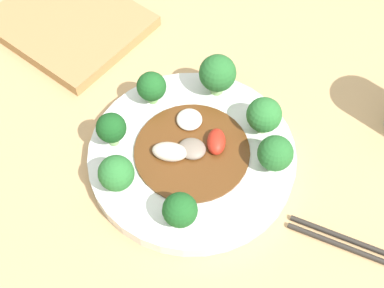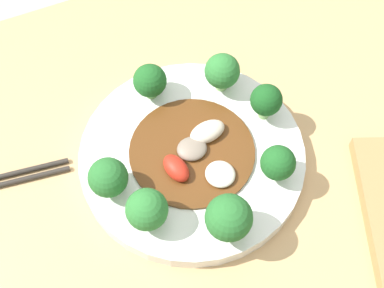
{
  "view_description": "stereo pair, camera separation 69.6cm",
  "coord_description": "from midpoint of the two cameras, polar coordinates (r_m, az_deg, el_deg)",
  "views": [
    {
      "loc": [
        0.07,
        -0.42,
        1.36
      ],
      "look_at": [
        -0.04,
        -0.04,
        0.76
      ],
      "focal_mm": 50.0,
      "sensor_mm": 36.0,
      "label": 1
    },
    {
      "loc": [
        0.1,
        0.27,
        1.33
      ],
      "look_at": [
        -0.04,
        -0.04,
        0.76
      ],
      "focal_mm": 50.0,
      "sensor_mm": 36.0,
      "label": 2
    }
  ],
  "objects": [
    {
      "name": "broccoli_east",
      "position": [
        0.58,
        0.18,
        -28.85
      ],
      "size": [
        0.05,
        0.05,
        0.06
      ],
      "color": "#70A356",
      "rests_on": "plate"
    },
    {
      "name": "broccoli_northwest",
      "position": [
        0.62,
        -16.28,
        -17.3
      ],
      "size": [
        0.04,
        0.04,
        0.05
      ],
      "color": "#7AAD5B",
      "rests_on": "plate"
    },
    {
      "name": "broccoli_west",
      "position": [
        0.62,
        -22.45,
        -23.32
      ],
      "size": [
        0.04,
        0.04,
        0.06
      ],
      "color": "#89B76B",
      "rests_on": "plate"
    },
    {
      "name": "broccoli_north",
      "position": [
        0.6,
        -7.1,
        -16.01
      ],
      "size": [
        0.05,
        0.05,
        0.07
      ],
      "color": "#89B76B",
      "rests_on": "plate"
    },
    {
      "name": "broccoli_south",
      "position": [
        0.59,
        -14.91,
        -36.11
      ],
      "size": [
        0.04,
        0.04,
        0.05
      ],
      "color": "#70A356",
      "rests_on": "plate"
    },
    {
      "name": "stirfry_center",
      "position": [
        0.62,
        -11.33,
        -26.02
      ],
      "size": [
        0.16,
        0.16,
        0.02
      ],
      "color": "#5B3314",
      "rests_on": "plate"
    },
    {
      "name": "cutting_board",
      "position": [
        0.77,
        -24.15,
        -4.62
      ],
      "size": [
        0.29,
        0.27,
        0.02
      ],
      "color": "#AD7F4C",
      "rests_on": "table"
    },
    {
      "name": "table",
      "position": [
        0.99,
        -4.1,
        -27.87
      ],
      "size": [
        0.96,
        0.77,
        0.72
      ],
      "color": "tan",
      "rests_on": "ground_plane"
    },
    {
      "name": "chopsticks",
      "position": [
        0.64,
        13.12,
        -38.92
      ],
      "size": [
        0.2,
        0.05,
        0.01
      ],
      "color": "#2D2823",
      "rests_on": "table"
    },
    {
      "name": "broccoli_southwest",
      "position": [
        0.61,
        -22.83,
        -29.97
      ],
      "size": [
        0.05,
        0.05,
        0.06
      ],
      "color": "#89B76B",
      "rests_on": "plate"
    },
    {
      "name": "plate",
      "position": [
        0.63,
        -11.04,
        -26.69
      ],
      "size": [
        0.29,
        0.29,
        0.02
      ],
      "color": "white",
      "rests_on": "table"
    },
    {
      "name": "broccoli_northeast",
      "position": [
        0.59,
        -0.91,
        -22.78
      ],
      "size": [
        0.05,
        0.05,
        0.06
      ],
      "color": "#7AAD5B",
      "rests_on": "plate"
    }
  ]
}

